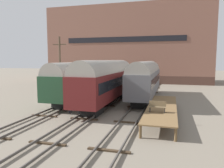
% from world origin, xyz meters
% --- Properties ---
extents(ground_plane, '(200.00, 200.00, 0.00)m').
position_xyz_m(ground_plane, '(0.00, 0.00, 0.00)').
color(ground_plane, slate).
extents(track_left, '(2.60, 60.00, 0.26)m').
position_xyz_m(track_left, '(-4.06, 0.00, 0.14)').
color(track_left, '#4C4742').
rests_on(track_left, ground).
extents(track_middle, '(2.60, 60.00, 0.26)m').
position_xyz_m(track_middle, '(0.00, 0.00, 0.14)').
color(track_middle, '#4C4742').
rests_on(track_middle, ground).
extents(track_right, '(2.60, 60.00, 0.26)m').
position_xyz_m(track_right, '(4.06, 0.00, 0.14)').
color(track_right, '#4C4742').
rests_on(track_right, ground).
extents(train_car_green, '(2.90, 16.30, 5.03)m').
position_xyz_m(train_car_green, '(-4.06, 6.25, 2.87)').
color(train_car_green, black).
rests_on(train_car_green, ground).
extents(train_car_maroon, '(3.03, 16.44, 5.28)m').
position_xyz_m(train_car_maroon, '(0.00, 4.21, 3.00)').
color(train_car_maroon, black).
rests_on(train_car_maroon, ground).
extents(train_car_grey, '(2.86, 15.83, 5.14)m').
position_xyz_m(train_car_grey, '(4.06, 8.78, 2.93)').
color(train_car_grey, black).
rests_on(train_car_grey, ground).
extents(station_platform, '(2.61, 12.43, 1.00)m').
position_xyz_m(station_platform, '(6.69, -0.29, 0.92)').
color(station_platform, brown).
rests_on(station_platform, ground).
extents(bench, '(1.40, 0.40, 0.91)m').
position_xyz_m(bench, '(6.40, -2.58, 1.48)').
color(bench, brown).
rests_on(bench, station_platform).
extents(person_worker, '(0.32, 0.32, 1.75)m').
position_xyz_m(person_worker, '(-2.23, -1.23, 1.05)').
color(person_worker, '#282833').
rests_on(person_worker, ground).
extents(utility_pole, '(1.80, 0.24, 8.26)m').
position_xyz_m(utility_pole, '(-6.41, 4.54, 4.29)').
color(utility_pole, '#473828').
rests_on(utility_pole, ground).
extents(warehouse_building, '(38.82, 10.94, 18.05)m').
position_xyz_m(warehouse_building, '(-3.31, 33.57, 9.02)').
color(warehouse_building, '#4F342A').
rests_on(warehouse_building, ground).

